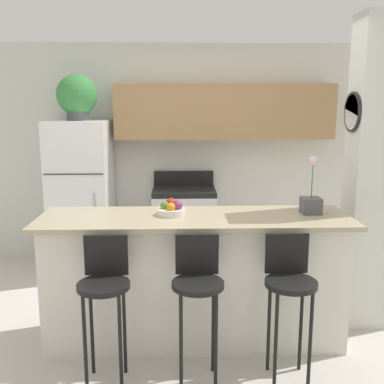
{
  "coord_description": "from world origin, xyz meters",
  "views": [
    {
      "loc": [
        -0.12,
        -3.33,
        1.85
      ],
      "look_at": [
        0.0,
        0.71,
        1.06
      ],
      "focal_mm": 42.0,
      "sensor_mm": 36.0,
      "label": 1
    }
  ],
  "objects_px": {
    "bar_stool_right": "(289,286)",
    "fruit_bowl": "(171,209)",
    "refrigerator": "(82,196)",
    "bar_stool_mid": "(198,287)",
    "orchid_vase": "(311,200)",
    "potted_plant_on_fridge": "(77,96)",
    "stove_range": "(184,226)",
    "bar_stool_left": "(105,288)"
  },
  "relations": [
    {
      "from": "refrigerator",
      "to": "bar_stool_mid",
      "type": "height_order",
      "value": "refrigerator"
    },
    {
      "from": "stove_range",
      "to": "fruit_bowl",
      "type": "bearing_deg",
      "value": -94.04
    },
    {
      "from": "bar_stool_right",
      "to": "potted_plant_on_fridge",
      "type": "bearing_deg",
      "value": 129.91
    },
    {
      "from": "refrigerator",
      "to": "fruit_bowl",
      "type": "bearing_deg",
      "value": -57.16
    },
    {
      "from": "bar_stool_right",
      "to": "orchid_vase",
      "type": "height_order",
      "value": "orchid_vase"
    },
    {
      "from": "bar_stool_mid",
      "to": "potted_plant_on_fridge",
      "type": "distance_m",
      "value": 2.81
    },
    {
      "from": "bar_stool_left",
      "to": "bar_stool_mid",
      "type": "xyz_separation_m",
      "value": [
        0.61,
        0.0,
        0.0
      ]
    },
    {
      "from": "bar_stool_right",
      "to": "bar_stool_left",
      "type": "bearing_deg",
      "value": 180.0
    },
    {
      "from": "refrigerator",
      "to": "bar_stool_left",
      "type": "bearing_deg",
      "value": -74.65
    },
    {
      "from": "refrigerator",
      "to": "bar_stool_left",
      "type": "height_order",
      "value": "refrigerator"
    },
    {
      "from": "orchid_vase",
      "to": "fruit_bowl",
      "type": "relative_size",
      "value": 2.04
    },
    {
      "from": "bar_stool_right",
      "to": "bar_stool_mid",
      "type": "bearing_deg",
      "value": 180.0
    },
    {
      "from": "bar_stool_mid",
      "to": "bar_stool_left",
      "type": "bearing_deg",
      "value": 180.0
    },
    {
      "from": "orchid_vase",
      "to": "fruit_bowl",
      "type": "distance_m",
      "value": 1.09
    },
    {
      "from": "stove_range",
      "to": "bar_stool_left",
      "type": "distance_m",
      "value": 2.33
    },
    {
      "from": "refrigerator",
      "to": "potted_plant_on_fridge",
      "type": "xyz_separation_m",
      "value": [
        -0.0,
        0.0,
        1.1
      ]
    },
    {
      "from": "potted_plant_on_fridge",
      "to": "bar_stool_mid",
      "type": "bearing_deg",
      "value": -60.95
    },
    {
      "from": "bar_stool_right",
      "to": "potted_plant_on_fridge",
      "type": "relative_size",
      "value": 2.01
    },
    {
      "from": "refrigerator",
      "to": "stove_range",
      "type": "height_order",
      "value": "refrigerator"
    },
    {
      "from": "stove_range",
      "to": "potted_plant_on_fridge",
      "type": "bearing_deg",
      "value": -176.66
    },
    {
      "from": "fruit_bowl",
      "to": "bar_stool_left",
      "type": "bearing_deg",
      "value": -126.58
    },
    {
      "from": "bar_stool_right",
      "to": "orchid_vase",
      "type": "bearing_deg",
      "value": 63.59
    },
    {
      "from": "potted_plant_on_fridge",
      "to": "orchid_vase",
      "type": "xyz_separation_m",
      "value": [
        2.13,
        -1.58,
        -0.82
      ]
    },
    {
      "from": "stove_range",
      "to": "potted_plant_on_fridge",
      "type": "distance_m",
      "value": 1.87
    },
    {
      "from": "fruit_bowl",
      "to": "orchid_vase",
      "type": "bearing_deg",
      "value": 1.0
    },
    {
      "from": "stove_range",
      "to": "bar_stool_mid",
      "type": "distance_m",
      "value": 2.26
    },
    {
      "from": "fruit_bowl",
      "to": "refrigerator",
      "type": "bearing_deg",
      "value": 122.84
    },
    {
      "from": "bar_stool_mid",
      "to": "bar_stool_right",
      "type": "distance_m",
      "value": 0.61
    },
    {
      "from": "refrigerator",
      "to": "bar_stool_mid",
      "type": "bearing_deg",
      "value": -60.95
    },
    {
      "from": "bar_stool_mid",
      "to": "orchid_vase",
      "type": "bearing_deg",
      "value": 33.45
    },
    {
      "from": "bar_stool_mid",
      "to": "orchid_vase",
      "type": "xyz_separation_m",
      "value": [
        0.91,
        0.6,
        0.45
      ]
    },
    {
      "from": "stove_range",
      "to": "orchid_vase",
      "type": "height_order",
      "value": "orchid_vase"
    },
    {
      "from": "stove_range",
      "to": "bar_stool_left",
      "type": "bearing_deg",
      "value": -103.76
    },
    {
      "from": "bar_stool_left",
      "to": "potted_plant_on_fridge",
      "type": "relative_size",
      "value": 2.01
    },
    {
      "from": "bar_stool_mid",
      "to": "bar_stool_right",
      "type": "height_order",
      "value": "same"
    },
    {
      "from": "bar_stool_right",
      "to": "orchid_vase",
      "type": "xyz_separation_m",
      "value": [
        0.3,
        0.6,
        0.45
      ]
    },
    {
      "from": "stove_range",
      "to": "potted_plant_on_fridge",
      "type": "relative_size",
      "value": 2.17
    },
    {
      "from": "bar_stool_right",
      "to": "fruit_bowl",
      "type": "xyz_separation_m",
      "value": [
        -0.79,
        0.58,
        0.4
      ]
    },
    {
      "from": "refrigerator",
      "to": "bar_stool_left",
      "type": "distance_m",
      "value": 2.27
    },
    {
      "from": "refrigerator",
      "to": "stove_range",
      "type": "xyz_separation_m",
      "value": [
        1.15,
        0.07,
        -0.38
      ]
    },
    {
      "from": "bar_stool_left",
      "to": "refrigerator",
      "type": "bearing_deg",
      "value": 105.35
    },
    {
      "from": "stove_range",
      "to": "fruit_bowl",
      "type": "relative_size",
      "value": 4.86
    }
  ]
}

